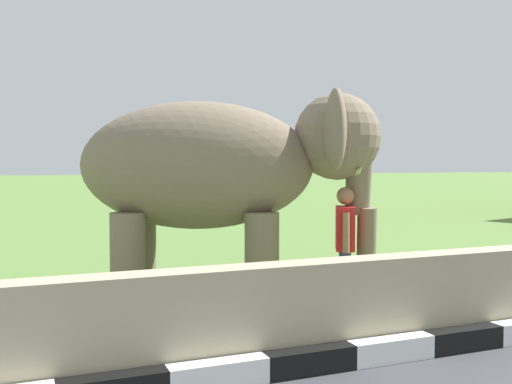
% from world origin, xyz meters
% --- Properties ---
extents(barrier_parapet, '(28.00, 0.36, 1.00)m').
position_xyz_m(barrier_parapet, '(2.00, 4.45, 0.50)').
color(barrier_parapet, tan).
rests_on(barrier_parapet, ground_plane).
extents(elephant, '(4.06, 3.12, 2.90)m').
position_xyz_m(elephant, '(3.78, 6.78, 1.89)').
color(elephant, '#7E6D5A').
rests_on(elephant, ground_plane).
extents(person_handler, '(0.40, 0.61, 1.66)m').
position_xyz_m(person_handler, '(5.21, 6.06, 0.93)').
color(person_handler, navy).
rests_on(person_handler, ground_plane).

